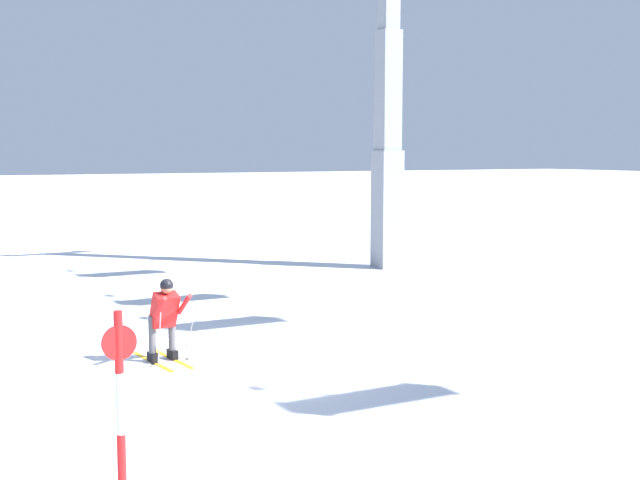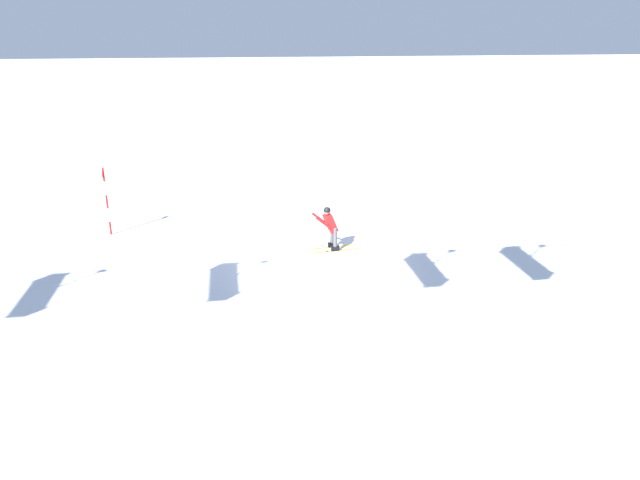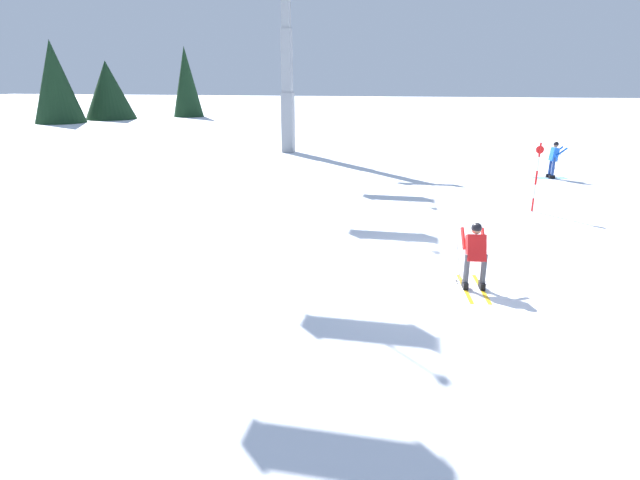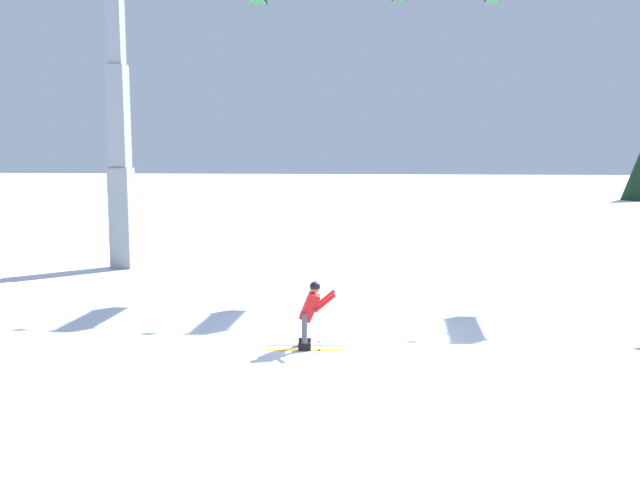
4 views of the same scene
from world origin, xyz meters
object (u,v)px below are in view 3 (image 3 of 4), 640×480
at_px(skier_carving_main, 475,251).
at_px(trail_marker_pole, 537,175).
at_px(lift_tower_far, 287,73).
at_px(skier_distant_uphill, 554,157).

distance_m(skier_carving_main, trail_marker_pole, 8.12).
height_order(lift_tower_far, skier_distant_uphill, lift_tower_far).
bearing_deg(skier_carving_main, lift_tower_far, 25.72).
xyz_separation_m(trail_marker_pole, skier_distant_uphill, (6.97, -2.16, -0.30)).
xyz_separation_m(lift_tower_far, trail_marker_pole, (-13.16, -12.73, -3.65)).
height_order(trail_marker_pole, skier_distant_uphill, trail_marker_pole).
xyz_separation_m(skier_carving_main, lift_tower_far, (20.79, 10.02, 4.11)).
distance_m(lift_tower_far, skier_distant_uphill, 16.60).
xyz_separation_m(skier_carving_main, skier_distant_uphill, (14.60, -4.87, 0.17)).
bearing_deg(skier_distant_uphill, trail_marker_pole, 162.77).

